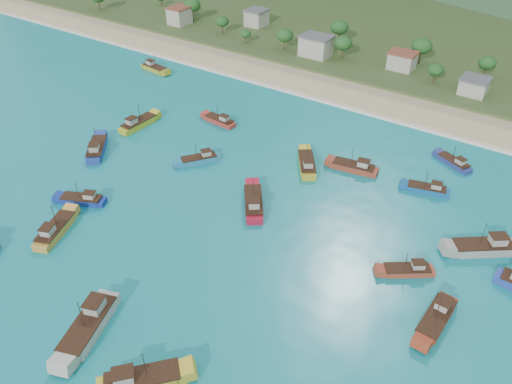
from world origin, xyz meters
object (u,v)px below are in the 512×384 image
Objects in this scene: boat_17 at (220,121)px; boat_28 at (427,190)px; boat_21 at (484,248)px; boat_13 at (155,69)px; boat_31 at (254,204)px; boat_3 at (436,318)px; boat_11 at (354,168)px; boat_15 at (454,163)px; boat_25 at (200,159)px; boat_9 at (89,326)px; boat_20 at (97,149)px; boat_32 at (408,271)px; boat_27 at (141,381)px; boat_22 at (55,230)px; boat_4 at (138,124)px; boat_16 at (83,200)px; boat_7 at (307,165)px.

boat_17 reaches higher than boat_28.
boat_13 is at bearing 37.80° from boat_21.
boat_13 is 79.99m from boat_31.
boat_21 reaches higher than boat_3.
boat_15 is (18.18, 15.07, -0.18)m from boat_11.
boat_3 is 1.01× the size of boat_11.
boat_3 is 1.17× the size of boat_28.
boat_31 is (20.42, -7.32, 0.27)m from boat_25.
boat_28 is (30.93, 65.72, -0.46)m from boat_9.
boat_20 is 77.04m from boat_28.
boat_3 is 54.13m from boat_9.
boat_32 reaches higher than boat_15.
boat_21 is at bearing -91.99° from boat_3.
boat_22 is at bearing -159.28° from boat_27.
boat_21 is at bearing 1.90° from boat_4.
boat_21 is 1.03× the size of boat_31.
boat_3 is 0.79× the size of boat_9.
boat_16 reaches higher than boat_28.
boat_11 is 61.43m from boat_20.
boat_21 is 19.57m from boat_28.
boat_22 is (3.60, -9.58, 0.16)m from boat_16.
boat_27 is (36.90, -14.10, 0.08)m from boat_22.
boat_4 is (-85.49, 20.10, 0.04)m from boat_3.
boat_15 is at bearing -73.47° from boat_3.
boat_9 is 1.51× the size of boat_25.
boat_21 is (1.93, 21.09, 0.15)m from boat_3.
boat_4 reaches higher than boat_3.
boat_22 is at bearing -64.44° from boat_4.
boat_32 is at bearing -147.99° from boat_11.
boat_31 is 1.31× the size of boat_32.
boat_13 is 97.44m from boat_15.
boat_27 is at bearing -145.40° from boat_17.
boat_11 reaches higher than boat_13.
boat_21 reaches higher than boat_32.
boat_9 is at bearing -82.15° from boat_20.
boat_7 is 62.36m from boat_27.
boat_4 is 78.90m from boat_32.
boat_16 is 35.68m from boat_31.
boat_9 is (-43.78, -31.82, 0.26)m from boat_3.
boat_11 is at bearing 84.43° from boat_13.
boat_27 is at bearing -75.89° from boat_20.
boat_9 is at bearing -148.16° from boat_27.
boat_28 is at bearing -78.31° from boat_16.
boat_11 is at bearing 14.01° from boat_4.
boat_21 is (72.90, 31.53, 0.29)m from boat_16.
boat_15 is at bearing -59.66° from boat_11.
boat_25 is 54.13m from boat_32.
boat_32 is (-7.55, 7.85, -0.20)m from boat_3.
boat_27 is (13.32, -2.30, -0.16)m from boat_9.
boat_32 is (21.93, -24.93, -0.17)m from boat_11.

